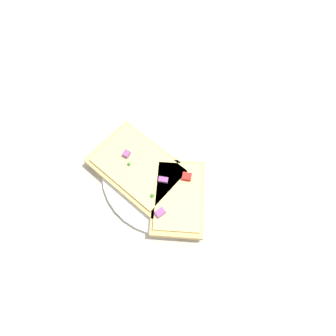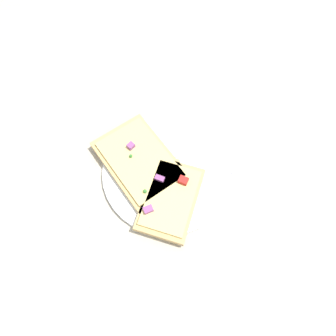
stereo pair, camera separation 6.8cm
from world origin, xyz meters
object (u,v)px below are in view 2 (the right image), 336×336
at_px(knife, 195,180).
at_px(pizza_slice_main, 140,161).
at_px(plate, 168,171).
at_px(fork, 169,156).
at_px(napkin, 72,197).
at_px(pizza_slice_corner, 170,199).

distance_m(knife, pizza_slice_main, 0.12).
distance_m(plate, fork, 0.03).
bearing_deg(pizza_slice_main, knife, 35.54).
xyz_separation_m(knife, pizza_slice_main, (-0.05, -0.11, 0.01)).
relative_size(fork, knife, 1.11).
bearing_deg(plate, pizza_slice_main, -109.41).
relative_size(fork, napkin, 1.62).
bearing_deg(knife, plate, -38.27).
distance_m(pizza_slice_main, napkin, 0.16).
relative_size(plate, pizza_slice_main, 1.19).
bearing_deg(pizza_slice_main, pizza_slice_corner, 1.72).
height_order(pizza_slice_corner, napkin, pizza_slice_corner).
height_order(knife, pizza_slice_corner, pizza_slice_corner).
bearing_deg(knife, pizza_slice_main, -34.43).
xyz_separation_m(plate, fork, (-0.03, 0.01, 0.01)).
height_order(fork, pizza_slice_corner, pizza_slice_corner).
distance_m(plate, knife, 0.06).
height_order(pizza_slice_main, napkin, pizza_slice_main).
xyz_separation_m(pizza_slice_corner, napkin, (-0.02, -0.20, -0.02)).
xyz_separation_m(plate, napkin, (0.04, -0.20, -0.00)).
bearing_deg(napkin, pizza_slice_main, 113.65).
height_order(plate, napkin, plate).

